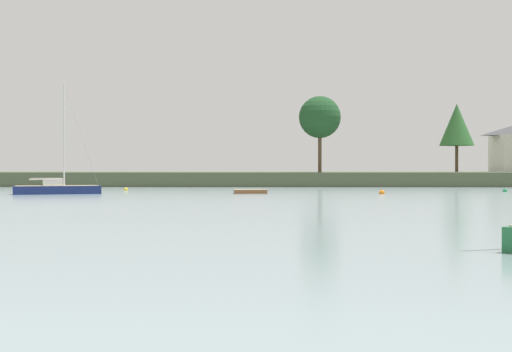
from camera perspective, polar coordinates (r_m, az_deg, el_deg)
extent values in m
cube|color=#4C563D|center=(105.77, -3.49, -0.12)|extent=(213.23, 47.18, 1.69)
cube|color=navy|center=(60.79, -15.59, -1.30)|extent=(7.17, 4.19, 1.12)
cube|color=#CCB78E|center=(60.77, -15.59, -0.76)|extent=(6.70, 3.83, 0.04)
cube|color=silver|center=(60.75, -15.92, -0.54)|extent=(1.85, 1.68, 0.42)
cylinder|color=silver|center=(60.86, -15.08, 3.20)|extent=(0.14, 0.14, 8.37)
cylinder|color=silver|center=(60.72, -16.37, -0.25)|extent=(2.64, 1.06, 0.11)
cylinder|color=silver|center=(60.72, -16.37, -0.21)|extent=(2.39, 0.99, 0.14)
cylinder|color=#999999|center=(60.97, -13.78, 3.18)|extent=(2.62, 0.98, 8.32)
cube|color=brown|center=(59.96, -0.44, -1.31)|extent=(2.84, 1.42, 0.46)
cube|color=#C6B289|center=(59.96, -0.44, -1.09)|extent=(2.96, 1.52, 0.05)
cube|color=tan|center=(59.96, -0.44, -1.13)|extent=(0.21, 0.93, 0.03)
sphere|color=yellow|center=(70.24, -10.34, -1.07)|extent=(0.41, 0.41, 0.41)
torus|color=#333338|center=(70.24, -10.34, -0.87)|extent=(0.12, 0.12, 0.02)
sphere|color=#1E8C47|center=(68.53, 19.26, -1.13)|extent=(0.41, 0.41, 0.41)
torus|color=#333338|center=(68.52, 19.26, -0.93)|extent=(0.12, 0.12, 0.02)
sphere|color=orange|center=(59.84, 10.01, -1.33)|extent=(0.48, 0.48, 0.48)
torus|color=#333338|center=(59.83, 10.01, -1.06)|extent=(0.12, 0.12, 0.02)
cylinder|color=brown|center=(85.92, 5.12, 2.13)|extent=(0.43, 0.43, 5.49)
sphere|color=#1E4723|center=(86.11, 5.12, 4.71)|extent=(5.03, 5.03, 5.03)
cylinder|color=brown|center=(107.48, 15.73, 2.00)|extent=(0.45, 0.45, 6.32)
cone|color=#2D602D|center=(107.65, 15.73, 3.97)|extent=(4.97, 4.97, 6.07)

